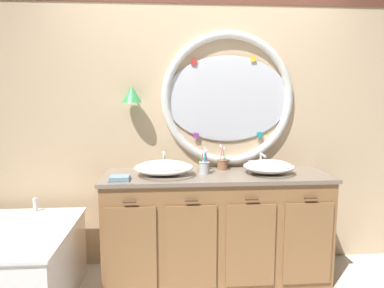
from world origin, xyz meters
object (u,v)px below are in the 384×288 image
sink_basin_right (269,167)px  folded_hand_towel (120,178)px  sink_basin_left (164,168)px  toothbrush_holder_right (222,164)px  toothbrush_holder_left (204,167)px  soap_dispenser (204,163)px

sink_basin_right → folded_hand_towel: (-1.18, -0.14, -0.04)m
folded_hand_towel → sink_basin_left: bearing=23.1°
toothbrush_holder_right → sink_basin_left: bearing=-159.2°
sink_basin_left → toothbrush_holder_left: 0.33m
folded_hand_towel → toothbrush_holder_left: bearing=14.6°
soap_dispenser → folded_hand_towel: (-0.68, -0.33, -0.05)m
soap_dispenser → toothbrush_holder_right: bearing=0.9°
folded_hand_towel → toothbrush_holder_right: bearing=21.7°
toothbrush_holder_right → folded_hand_towel: 0.90m
sink_basin_right → sink_basin_left: bearing=180.0°
soap_dispenser → folded_hand_towel: soap_dispenser is taller
sink_basin_left → toothbrush_holder_left: bearing=5.3°
sink_basin_right → toothbrush_holder_right: size_ratio=1.89×
sink_basin_right → toothbrush_holder_left: toothbrush_holder_left is taller
toothbrush_holder_right → folded_hand_towel: (-0.83, -0.33, -0.03)m
sink_basin_left → sink_basin_right: (0.85, 0.00, -0.01)m
sink_basin_left → sink_basin_right: size_ratio=1.14×
sink_basin_left → toothbrush_holder_right: size_ratio=2.15×
toothbrush_holder_left → soap_dispenser: bearing=82.6°
sink_basin_right → toothbrush_holder_right: toothbrush_holder_right is taller
soap_dispenser → folded_hand_towel: size_ratio=0.93×
toothbrush_holder_left → toothbrush_holder_right: (0.18, 0.16, -0.01)m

